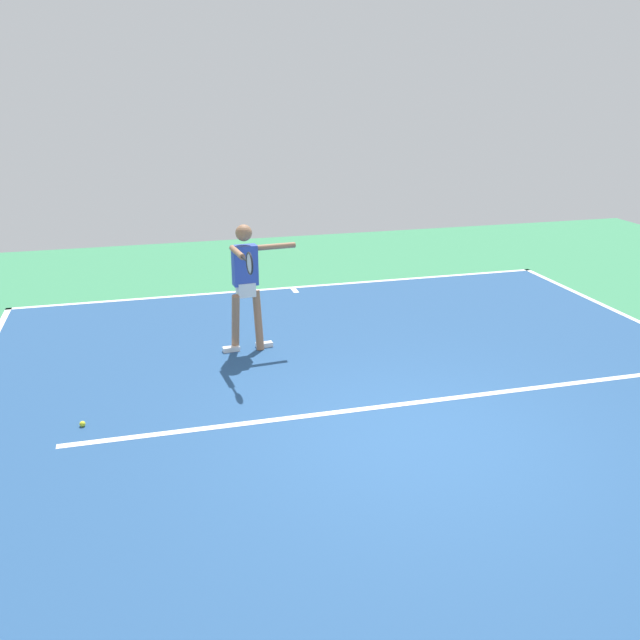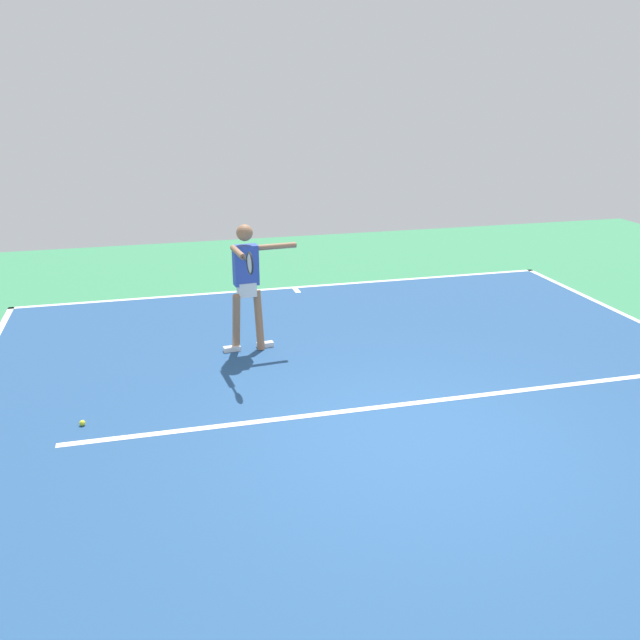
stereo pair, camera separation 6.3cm
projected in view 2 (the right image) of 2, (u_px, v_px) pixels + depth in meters
ground_plane at (415, 438)px, 7.47m from camera, size 20.92×20.92×0.00m
court_surface at (415, 438)px, 7.47m from camera, size 10.01×12.11×0.00m
court_line_baseline_near at (294, 287)px, 12.96m from camera, size 10.01×0.10×0.01m
court_line_service at (389, 406)px, 8.21m from camera, size 7.50×0.10×0.01m
court_line_centre_mark at (297, 290)px, 12.78m from camera, size 0.10×0.30×0.01m
tennis_player at (247, 279)px, 9.60m from camera, size 1.10×1.23×1.83m
tennis_ball_near_player at (82, 423)px, 7.74m from camera, size 0.07×0.07×0.07m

